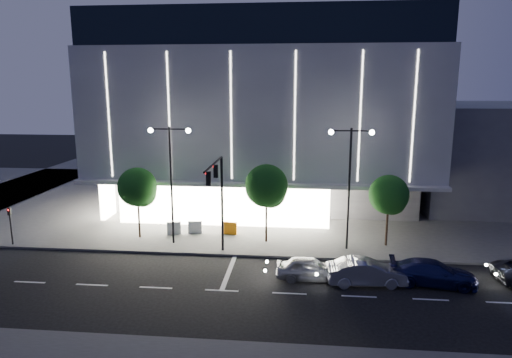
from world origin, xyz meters
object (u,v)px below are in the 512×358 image
object	(u,v)px
car_lead	(310,269)
barrier_d	(195,227)
tree_left	(138,189)
tree_mid	(267,188)
street_lamp_west	(171,168)
barrier_c	(230,228)
car_second	(366,272)
car_third	(433,273)
tree_right	(389,197)
barrier_b	(174,228)
traffic_mast	(218,189)
street_lamp_east	(350,171)
ped_signal_far	(10,222)

from	to	relation	value
car_lead	barrier_d	bearing A→B (deg)	49.43
tree_left	tree_mid	world-z (taller)	tree_mid
street_lamp_west	barrier_c	size ratio (longest dim) A/B	8.18
tree_mid	car_lead	size ratio (longest dim) A/B	1.47
car_second	barrier_d	distance (m)	14.90
car_second	barrier_c	size ratio (longest dim) A/B	4.33
car_second	barrier_c	xyz separation A→B (m)	(-9.61, 8.17, -0.13)
car_second	car_third	size ratio (longest dim) A/B	0.93
tree_right	barrier_d	bearing A→B (deg)	174.74
tree_left	barrier_d	xyz separation A→B (m)	(4.10, 1.37, -3.38)
tree_mid	tree_left	bearing A→B (deg)	-180.00
barrier_c	barrier_b	bearing A→B (deg)	-166.76
barrier_c	barrier_d	bearing A→B (deg)	-171.44
traffic_mast	tree_right	distance (m)	12.63
car_lead	barrier_c	bearing A→B (deg)	38.56
traffic_mast	street_lamp_east	xyz separation A→B (m)	(9.00, 2.66, 0.93)
car_third	barrier_d	xyz separation A→B (m)	(-16.52, 7.80, -0.10)
traffic_mast	barrier_b	bearing A→B (deg)	134.01
street_lamp_west	barrier_d	distance (m)	5.93
car_third	barrier_d	size ratio (longest dim) A/B	4.68
tree_right	car_lead	bearing A→B (deg)	-132.25
street_lamp_west	barrier_b	bearing A→B (deg)	104.41
ped_signal_far	car_third	distance (m)	29.92
ped_signal_far	barrier_d	distance (m)	13.75
ped_signal_far	car_lead	bearing A→B (deg)	-9.95
tree_mid	barrier_d	size ratio (longest dim) A/B	5.59
barrier_b	barrier_c	bearing A→B (deg)	-7.02
ped_signal_far	car_second	world-z (taller)	ped_signal_far
ped_signal_far	tree_mid	xyz separation A→B (m)	(19.03, 2.52, 2.45)
street_lamp_west	car_lead	xyz separation A→B (m)	(10.20, -5.40, -5.25)
street_lamp_east	car_third	size ratio (longest dim) A/B	1.75
barrier_d	traffic_mast	bearing A→B (deg)	-67.67
tree_right	car_third	size ratio (longest dim) A/B	1.07
ped_signal_far	car_lead	size ratio (longest dim) A/B	0.72
traffic_mast	car_second	world-z (taller)	traffic_mast
tree_left	barrier_c	size ratio (longest dim) A/B	5.20
street_lamp_east	tree_left	xyz separation A→B (m)	(-15.97, 1.02, -1.92)
street_lamp_east	ped_signal_far	size ratio (longest dim) A/B	3.00
street_lamp_west	tree_right	bearing A→B (deg)	3.64
street_lamp_west	street_lamp_east	size ratio (longest dim) A/B	1.00
car_third	barrier_c	bearing A→B (deg)	66.83
tree_right	car_lead	xyz separation A→B (m)	(-5.83, -6.42, -3.17)
traffic_mast	tree_left	xyz separation A→B (m)	(-6.97, 3.68, -0.99)
car_third	barrier_b	world-z (taller)	car_third
ped_signal_far	barrier_d	xyz separation A→B (m)	(13.12, 3.89, -1.24)
street_lamp_west	barrier_c	distance (m)	7.06
barrier_b	barrier_c	world-z (taller)	same
tree_right	car_second	xyz separation A→B (m)	(-2.43, -6.78, -3.10)
tree_left	barrier_b	world-z (taller)	tree_left
street_lamp_west	ped_signal_far	bearing A→B (deg)	-172.87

